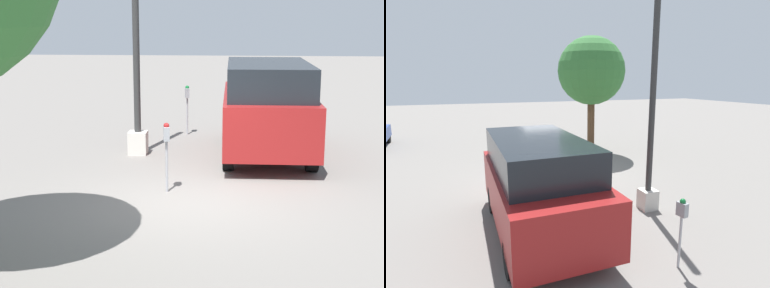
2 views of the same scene
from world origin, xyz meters
TOP-DOWN VIEW (x-y plane):
  - ground_plane at (0.00, 0.00)m, footprint 80.00×80.00m
  - parking_meter_near at (0.59, 0.49)m, footprint 0.22×0.14m
  - parking_meter_far at (6.13, 0.58)m, footprint 0.22×0.14m
  - lamp_post at (3.64, 1.56)m, footprint 0.44×0.44m
  - parked_van at (3.76, -1.52)m, footprint 4.74×2.07m

SIDE VIEW (x-z plane):
  - ground_plane at x=0.00m, z-range 0.00..0.00m
  - parking_meter_near at x=0.59m, z-range 0.32..1.65m
  - parking_meter_far at x=6.13m, z-range 0.33..1.71m
  - parked_van at x=3.76m, z-range 0.09..2.30m
  - lamp_post at x=3.64m, z-range -1.01..4.77m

